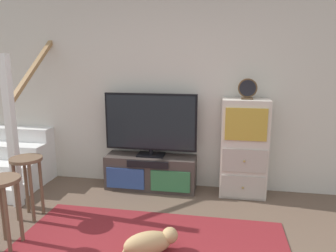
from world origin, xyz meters
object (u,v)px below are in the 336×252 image
Objects in this scene: television at (151,123)px; desk_clock at (247,89)px; bar_stool_far at (27,173)px; side_cabinet at (244,148)px; dog at (151,242)px; bar_stool_near at (2,196)px; media_console at (151,172)px.

desk_clock is (1.22, -0.03, 0.48)m from television.
bar_stool_far is (-1.15, -1.04, -0.39)m from television.
side_cabinet is 4.94× the size of desk_clock.
dog is (0.34, -1.48, -0.79)m from television.
desk_clock is at bearing -70.43° from side_cabinet.
television is at bearing 102.83° from dog.
desk_clock is (0.01, -0.01, 0.76)m from side_cabinet.
dog is at bearing 4.74° from bar_stool_near.
media_console is 1.50m from dog.
side_cabinet is (1.21, 0.01, 0.40)m from media_console.
media_console is 1.68m from desk_clock.
bar_stool_far is at bearing -156.53° from side_cabinet.
media_console is 2.42× the size of dog.
desk_clock is (1.22, -0.00, 1.15)m from media_console.
television is 1.59m from bar_stool_far.
television is 1.71m from dog.
bar_stool_far is at bearing 163.33° from dog.
bar_stool_near is at bearing -144.83° from side_cabinet.
television is 1.80× the size of bar_stool_near.
side_cabinet reaches higher than bar_stool_far.
media_console is at bearing 56.74° from bar_stool_near.
bar_stool_near is at bearing -145.15° from desk_clock.
television is 4.84× the size of desk_clock.
bar_stool_near is (-2.25, -1.57, -0.87)m from desk_clock.
desk_clock is at bearing -0.22° from media_console.
bar_stool_near is (-1.03, -1.60, -0.40)m from television.
side_cabinet reaches higher than bar_stool_near.
desk_clock is 2.71m from bar_stool_far.
desk_clock is 0.37× the size of bar_stool_near.
dog is at bearing -76.97° from media_console.
bar_stool_near is (-1.03, -1.57, 0.28)m from media_console.
bar_stool_near reaches higher than dog.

